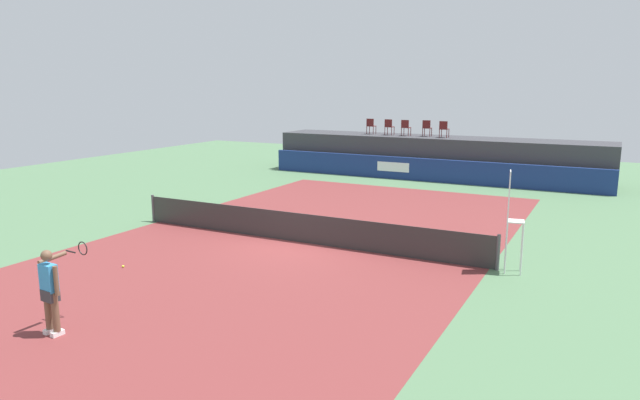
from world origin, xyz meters
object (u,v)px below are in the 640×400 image
at_px(tennis_player, 51,289).
at_px(tennis_ball, 123,266).
at_px(net_post_near, 153,208).
at_px(net_post_far, 498,252).
at_px(spectator_chair_far_left, 371,125).
at_px(spectator_chair_center, 406,127).
at_px(spectator_chair_left, 389,126).
at_px(spectator_chair_far_right, 444,128).
at_px(spectator_chair_right, 427,127).
at_px(umpire_chair, 512,215).

relative_size(tennis_player, tennis_ball, 26.03).
height_order(net_post_near, net_post_far, same).
height_order(spectator_chair_far_left, tennis_player, spectator_chair_far_left).
bearing_deg(net_post_far, spectator_chair_center, 117.73).
relative_size(spectator_chair_far_left, spectator_chair_left, 1.00).
xyz_separation_m(spectator_chair_center, spectator_chair_far_right, (2.18, -0.11, 0.00)).
height_order(spectator_chair_right, net_post_far, spectator_chair_right).
height_order(spectator_chair_far_left, umpire_chair, spectator_chair_far_left).
relative_size(spectator_chair_far_left, umpire_chair, 0.32).
bearing_deg(spectator_chair_far_right, net_post_near, -114.08).
height_order(spectator_chair_right, umpire_chair, spectator_chair_right).
bearing_deg(tennis_ball, spectator_chair_far_left, 92.55).
bearing_deg(spectator_chair_far_right, spectator_chair_far_left, 175.12).
distance_m(spectator_chair_far_left, spectator_chair_center, 2.21).
relative_size(spectator_chair_right, tennis_player, 0.50).
xyz_separation_m(spectator_chair_center, tennis_player, (0.74, -23.39, -1.73)).
bearing_deg(umpire_chair, net_post_far, 176.22).
bearing_deg(tennis_ball, net_post_near, 124.89).
distance_m(spectator_chair_left, spectator_chair_far_right, 3.22).
bearing_deg(tennis_player, spectator_chair_far_right, 86.45).
bearing_deg(spectator_chair_center, spectator_chair_far_left, 173.26).
relative_size(spectator_chair_center, umpire_chair, 0.32).
bearing_deg(spectator_chair_right, umpire_chair, -65.22).
distance_m(spectator_chair_far_right, tennis_ball, 19.98).
bearing_deg(umpire_chair, net_post_near, 179.91).
relative_size(spectator_chair_center, tennis_ball, 13.06).
relative_size(spectator_chair_left, spectator_chair_center, 1.00).
bearing_deg(spectator_chair_center, spectator_chair_right, 11.29).
bearing_deg(spectator_chair_far_left, spectator_chair_right, -0.54).
distance_m(umpire_chair, net_post_near, 12.74).
bearing_deg(tennis_ball, spectator_chair_center, 86.18).
xyz_separation_m(spectator_chair_right, umpire_chair, (7.06, -15.30, -1.11)).
relative_size(umpire_chair, net_post_near, 2.76).
bearing_deg(spectator_chair_center, spectator_chair_left, 173.88).
relative_size(spectator_chair_left, umpire_chair, 0.32).
relative_size(net_post_far, tennis_player, 0.56).
distance_m(spectator_chair_right, tennis_ball, 20.16).
xyz_separation_m(spectator_chair_left, tennis_ball, (-0.29, -19.72, -2.66)).
bearing_deg(spectator_chair_left, umpire_chair, -58.71).
bearing_deg(spectator_chair_far_right, spectator_chair_right, 161.83).
xyz_separation_m(umpire_chair, net_post_far, (-0.29, 0.02, -1.09)).
height_order(spectator_chair_right, spectator_chair_far_right, same).
xyz_separation_m(spectator_chair_left, spectator_chair_right, (2.16, 0.12, 0.00)).
distance_m(spectator_chair_far_left, spectator_chair_right, 3.34).
distance_m(spectator_chair_right, net_post_far, 16.85).
bearing_deg(spectator_chair_center, umpire_chair, -61.44).
height_order(net_post_far, tennis_player, tennis_player).
distance_m(net_post_near, net_post_far, 12.40).
xyz_separation_m(spectator_chair_left, umpire_chair, (9.23, -15.18, -1.11)).
distance_m(spectator_chair_center, spectator_chair_right, 1.16).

